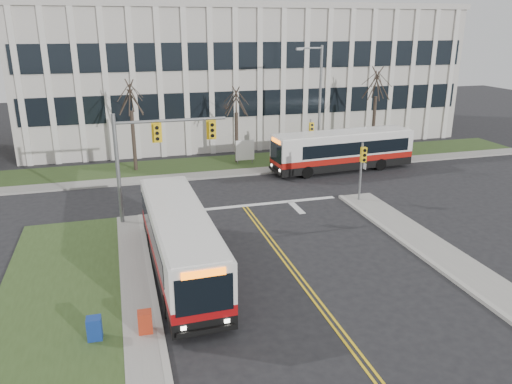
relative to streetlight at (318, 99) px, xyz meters
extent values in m
plane|color=black|center=(-8.03, -16.20, -5.19)|extent=(120.00, 120.00, 0.00)
cube|color=#31461E|center=(-18.03, -21.20, -5.13)|extent=(5.00, 26.00, 0.12)
cube|color=#9E9B93|center=(-15.03, -21.20, -5.12)|extent=(1.20, 26.00, 0.14)
cube|color=#9E9B93|center=(-0.53, -21.20, -5.12)|extent=(2.00, 26.00, 0.14)
cube|color=#9E9B93|center=(-3.03, -1.00, -5.12)|extent=(44.00, 1.60, 0.14)
cube|color=#31461E|center=(-3.03, 1.80, -5.13)|extent=(44.00, 5.00, 0.12)
cube|color=beige|center=(-3.03, 13.80, 0.81)|extent=(40.00, 16.00, 12.00)
cylinder|color=slate|center=(-15.33, -9.00, -2.09)|extent=(0.22, 0.22, 6.20)
cylinder|color=slate|center=(-12.33, -9.00, 0.51)|extent=(6.00, 0.16, 0.16)
cube|color=yellow|center=(-13.13, -9.15, -0.09)|extent=(0.34, 0.24, 0.92)
cube|color=yellow|center=(-10.13, -9.15, -0.09)|extent=(0.34, 0.24, 0.92)
cylinder|color=slate|center=(-0.83, -9.20, -3.29)|extent=(0.14, 0.14, 3.80)
cube|color=yellow|center=(-0.83, -9.40, -2.09)|extent=(0.34, 0.24, 0.92)
cylinder|color=slate|center=(-0.83, -0.70, -3.29)|extent=(0.14, 0.14, 3.80)
cube|color=yellow|center=(-0.83, -0.90, -2.09)|extent=(0.34, 0.24, 0.92)
cylinder|color=slate|center=(0.17, 0.00, -0.59)|extent=(0.20, 0.20, 9.20)
cylinder|color=slate|center=(-0.73, 0.00, 3.81)|extent=(1.80, 0.14, 0.14)
cube|color=slate|center=(-1.63, 0.00, 3.76)|extent=(0.50, 0.25, 0.18)
cylinder|color=slate|center=(-6.13, 1.30, -4.69)|extent=(0.08, 0.08, 1.00)
cylinder|color=slate|center=(-4.93, 1.30, -4.69)|extent=(0.08, 0.08, 1.00)
cube|color=white|center=(-5.53, 1.30, -3.99)|extent=(1.50, 0.12, 1.60)
cylinder|color=#42352B|center=(-14.03, 1.80, -2.88)|extent=(0.28, 0.28, 4.62)
cylinder|color=#42352B|center=(-6.03, 2.00, -3.15)|extent=(0.28, 0.28, 4.09)
cylinder|color=#42352B|center=(5.97, 1.80, -2.72)|extent=(0.28, 0.28, 4.95)
cube|color=navy|center=(-16.56, -20.08, -4.72)|extent=(0.52, 0.47, 0.95)
cube|color=#A42C15|center=(-14.83, -20.17, -4.72)|extent=(0.52, 0.47, 0.95)
camera|label=1|loc=(-15.23, -36.05, 5.36)|focal=35.00mm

